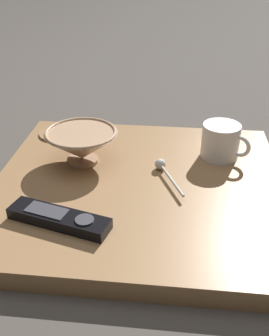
# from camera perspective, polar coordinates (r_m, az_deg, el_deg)

# --- Properties ---
(ground_plane) EXTENTS (6.00, 6.00, 0.00)m
(ground_plane) POSITION_cam_1_polar(r_m,az_deg,el_deg) (0.88, 0.50, -4.12)
(ground_plane) COLOR #47423D
(table) EXTENTS (0.61, 0.57, 0.04)m
(table) POSITION_cam_1_polar(r_m,az_deg,el_deg) (0.87, 0.51, -3.04)
(table) COLOR #936D47
(table) RESTS_ON ground
(cereal_bowl) EXTENTS (0.16, 0.16, 0.08)m
(cereal_bowl) POSITION_cam_1_polar(r_m,az_deg,el_deg) (0.92, -7.40, 3.26)
(cereal_bowl) COLOR tan
(cereal_bowl) RESTS_ON table
(coffee_mug) EXTENTS (0.11, 0.09, 0.08)m
(coffee_mug) POSITION_cam_1_polar(r_m,az_deg,el_deg) (0.95, 12.02, 3.68)
(coffee_mug) COLOR white
(coffee_mug) RESTS_ON table
(teaspoon) EXTENTS (0.07, 0.13, 0.02)m
(teaspoon) POSITION_cam_1_polar(r_m,az_deg,el_deg) (0.89, 3.97, 0.04)
(teaspoon) COLOR silver
(teaspoon) RESTS_ON table
(tv_remote_near) EXTENTS (0.20, 0.10, 0.02)m
(tv_remote_near) POSITION_cam_1_polar(r_m,az_deg,el_deg) (0.75, -10.52, -6.93)
(tv_remote_near) COLOR black
(tv_remote_near) RESTS_ON table
(drink_coaster) EXTENTS (0.10, 0.10, 0.01)m
(drink_coaster) POSITION_cam_1_polar(r_m,az_deg,el_deg) (1.08, -10.50, 4.79)
(drink_coaster) COLOR olive
(drink_coaster) RESTS_ON table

